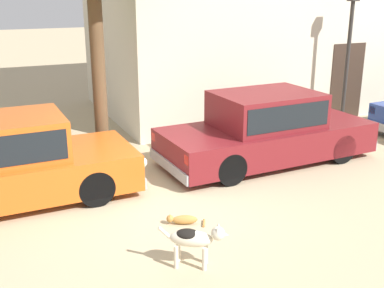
# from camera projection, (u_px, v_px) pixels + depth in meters

# --- Properties ---
(ground_plane) EXTENTS (80.00, 80.00, 0.00)m
(ground_plane) POSITION_uv_depth(u_px,v_px,m) (161.00, 201.00, 8.36)
(ground_plane) COLOR tan
(parked_sedan_nearest) EXTENTS (4.38, 1.83, 1.50)m
(parked_sedan_nearest) POSITION_uv_depth(u_px,v_px,m) (9.00, 161.00, 8.16)
(parked_sedan_nearest) COLOR #D15619
(parked_sedan_nearest) RESTS_ON ground_plane
(parked_sedan_second) EXTENTS (4.73, 1.96, 1.49)m
(parked_sedan_second) POSITION_uv_depth(u_px,v_px,m) (266.00, 128.00, 10.11)
(parked_sedan_second) COLOR maroon
(parked_sedan_second) RESTS_ON ground_plane
(stray_dog_spotted) EXTENTS (0.84, 0.57, 0.63)m
(stray_dog_spotted) POSITION_uv_depth(u_px,v_px,m) (195.00, 238.00, 6.30)
(stray_dog_spotted) COLOR beige
(stray_dog_spotted) RESTS_ON ground_plane
(stray_cat) EXTENTS (0.61, 0.38, 0.16)m
(stray_cat) POSITION_uv_depth(u_px,v_px,m) (183.00, 220.00, 7.53)
(stray_cat) COLOR #B77F3D
(stray_cat) RESTS_ON ground_plane
(street_lamp) EXTENTS (0.22, 0.22, 3.51)m
(street_lamp) POSITION_uv_depth(u_px,v_px,m) (349.00, 41.00, 12.14)
(street_lamp) COLOR #2D2B28
(street_lamp) RESTS_ON ground_plane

